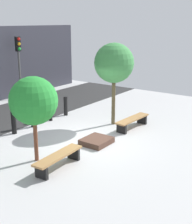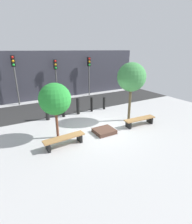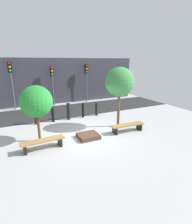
# 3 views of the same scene
# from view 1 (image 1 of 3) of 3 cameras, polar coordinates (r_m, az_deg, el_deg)

# --- Properties ---
(ground_plane) EXTENTS (18.00, 18.00, 0.00)m
(ground_plane) POSITION_cam_1_polar(r_m,az_deg,el_deg) (11.33, -1.40, -5.40)
(ground_plane) COLOR #B0B0B0
(road_strip) EXTENTS (18.00, 3.68, 0.01)m
(road_strip) POSITION_cam_1_polar(r_m,az_deg,el_deg) (14.66, -16.92, -0.99)
(road_strip) COLOR #292929
(road_strip) RESTS_ON ground
(bench_left) EXTENTS (1.87, 0.52, 0.43)m
(bench_left) POSITION_cam_1_polar(r_m,az_deg,el_deg) (9.31, -6.88, -8.39)
(bench_left) COLOR black
(bench_left) RESTS_ON ground
(bench_right) EXTENTS (1.90, 0.53, 0.43)m
(bench_right) POSITION_cam_1_polar(r_m,az_deg,el_deg) (12.68, 6.66, -1.61)
(bench_right) COLOR black
(bench_right) RESTS_ON ground
(planter_bed) EXTENTS (1.01, 0.90, 0.20)m
(planter_bed) POSITION_cam_1_polar(r_m,az_deg,el_deg) (11.09, 0.11, -5.34)
(planter_bed) COLOR #4F3529
(planter_bed) RESTS_ON ground
(tree_behind_left_bench) EXTENTS (1.46, 1.46, 2.65)m
(tree_behind_left_bench) POSITION_cam_1_polar(r_m,az_deg,el_deg) (9.40, -11.36, 1.97)
(tree_behind_left_bench) COLOR brown
(tree_behind_left_bench) RESTS_ON ground
(tree_behind_right_bench) EXTENTS (1.61, 1.61, 3.38)m
(tree_behind_right_bench) POSITION_cam_1_polar(r_m,az_deg,el_deg) (12.64, 3.32, 8.87)
(tree_behind_right_bench) COLOR brown
(tree_behind_right_bench) RESTS_ON ground
(bollard_left) EXTENTS (0.19, 0.19, 0.93)m
(bollard_left) POSITION_cam_1_polar(r_m,az_deg,el_deg) (12.36, -14.82, -1.79)
(bollard_left) COLOR black
(bollard_left) RESTS_ON ground
(bollard_center) EXTENTS (0.21, 0.21, 1.08)m
(bollard_center) POSITION_cam_1_polar(r_m,az_deg,el_deg) (12.96, -11.44, -0.36)
(bollard_center) COLOR black
(bollard_center) RESTS_ON ground
(bollard_right) EXTENTS (0.15, 0.15, 0.99)m
(bollard_right) POSITION_cam_1_polar(r_m,az_deg,el_deg) (13.65, -8.35, 0.44)
(bollard_right) COLOR black
(bollard_right) RESTS_ON ground
(bollard_far_right) EXTENTS (0.18, 0.18, 0.87)m
(bollard_far_right) POSITION_cam_1_polar(r_m,az_deg,el_deg) (14.37, -5.57, 1.11)
(bollard_far_right) COLOR black
(bollard_far_right) RESTS_ON ground
(traffic_light_mid_east) EXTENTS (0.28, 0.27, 3.38)m
(traffic_light_mid_east) POSITION_cam_1_polar(r_m,az_deg,el_deg) (17.71, -13.93, 9.90)
(traffic_light_mid_east) COLOR #4D4D4D
(traffic_light_mid_east) RESTS_ON ground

